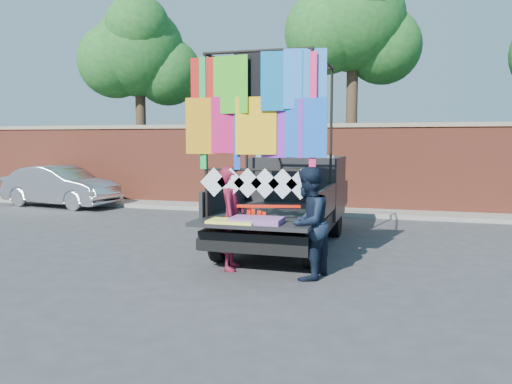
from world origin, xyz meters
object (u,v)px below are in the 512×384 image
(sedan, at_px, (61,186))
(man, at_px, (308,223))
(woman, at_px, (232,218))
(pickup_truck, at_px, (293,199))

(sedan, distance_m, man, 10.90)
(woman, bearing_deg, man, -105.74)
(sedan, xyz_separation_m, man, (9.09, -6.01, 0.21))
(woman, xyz_separation_m, man, (1.30, -0.19, 0.01))
(pickup_truck, relative_size, sedan, 1.42)
(sedan, distance_m, woman, 9.73)
(woman, bearing_deg, pickup_truck, -16.93)
(sedan, bearing_deg, woman, -118.22)
(sedan, height_order, man, man)
(man, bearing_deg, sedan, -110.36)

